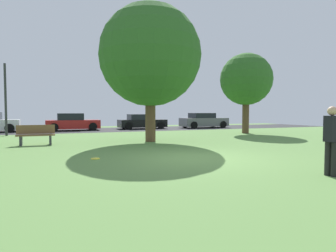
# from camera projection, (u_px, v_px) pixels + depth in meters

# --- Properties ---
(ground_plane) EXTENTS (44.00, 44.00, 0.00)m
(ground_plane) POSITION_uv_depth(u_px,v_px,m) (196.00, 158.00, 9.19)
(ground_plane) COLOR #5B8442
(road_strip) EXTENTS (44.00, 6.40, 0.01)m
(road_strip) POSITION_uv_depth(u_px,v_px,m) (106.00, 130.00, 23.96)
(road_strip) COLOR #28282B
(road_strip) RESTS_ON ground_plane
(maple_tree_near) EXTENTS (3.61, 3.61, 5.58)m
(maple_tree_near) POSITION_uv_depth(u_px,v_px,m) (246.00, 80.00, 19.88)
(maple_tree_near) COLOR brown
(maple_tree_near) RESTS_ON ground_plane
(oak_tree_right) EXTENTS (5.09, 5.09, 6.86)m
(oak_tree_right) POSITION_uv_depth(u_px,v_px,m) (150.00, 56.00, 14.21)
(oak_tree_right) COLOR brown
(oak_tree_right) RESTS_ON ground_plane
(person_thrower) EXTENTS (0.34, 0.30, 1.61)m
(person_thrower) POSITION_uv_depth(u_px,v_px,m) (332.00, 138.00, 6.56)
(person_thrower) COLOR black
(person_thrower) RESTS_ON ground_plane
(frisbee_disc) EXTENTS (0.27, 0.27, 0.03)m
(frisbee_disc) POSITION_uv_depth(u_px,v_px,m) (95.00, 159.00, 9.01)
(frisbee_disc) COLOR yellow
(frisbee_disc) RESTS_ON ground_plane
(parked_car_red) EXTENTS (4.14, 1.94, 1.38)m
(parked_car_red) POSITION_uv_depth(u_px,v_px,m) (72.00, 123.00, 23.10)
(parked_car_red) COLOR #B21E1E
(parked_car_red) RESTS_ON ground_plane
(parked_car_black) EXTENTS (4.17, 2.03, 1.29)m
(parked_car_black) POSITION_uv_depth(u_px,v_px,m) (142.00, 122.00, 25.47)
(parked_car_black) COLOR black
(parked_car_black) RESTS_ON ground_plane
(parked_car_grey) EXTENTS (4.40, 2.09, 1.39)m
(parked_car_grey) POSITION_uv_depth(u_px,v_px,m) (203.00, 121.00, 27.05)
(parked_car_grey) COLOR slate
(parked_car_grey) RESTS_ON ground_plane
(park_bench) EXTENTS (1.60, 0.45, 0.90)m
(park_bench) POSITION_uv_depth(u_px,v_px,m) (36.00, 135.00, 12.81)
(park_bench) COLOR brown
(park_bench) RESTS_ON ground_plane
(street_lamp_post) EXTENTS (0.14, 0.14, 4.50)m
(street_lamp_post) POSITION_uv_depth(u_px,v_px,m) (6.00, 100.00, 17.73)
(street_lamp_post) COLOR #2D2D33
(street_lamp_post) RESTS_ON ground_plane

